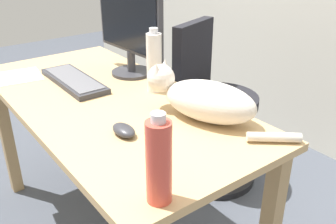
{
  "coord_description": "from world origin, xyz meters",
  "views": [
    {
      "loc": [
        1.33,
        -0.68,
        1.4
      ],
      "look_at": [
        0.37,
        0.05,
        0.82
      ],
      "focal_mm": 39.92,
      "sensor_mm": 36.0,
      "label": 1
    }
  ],
  "objects_px": {
    "office_chair": "(211,115)",
    "keyboard": "(74,80)",
    "water_bottle": "(159,162)",
    "spray_bottle": "(154,62)",
    "computer_mouse": "(124,130)",
    "cat": "(204,99)",
    "monitor": "(130,29)"
  },
  "relations": [
    {
      "from": "office_chair",
      "to": "cat",
      "type": "xyz_separation_m",
      "value": [
        0.5,
        -0.53,
        0.42
      ]
    },
    {
      "from": "office_chair",
      "to": "water_bottle",
      "type": "xyz_separation_m",
      "value": [
        0.79,
        -0.95,
        0.46
      ]
    },
    {
      "from": "water_bottle",
      "to": "spray_bottle",
      "type": "distance_m",
      "value": 0.76
    },
    {
      "from": "water_bottle",
      "to": "spray_bottle",
      "type": "bearing_deg",
      "value": 145.78
    },
    {
      "from": "computer_mouse",
      "to": "spray_bottle",
      "type": "height_order",
      "value": "spray_bottle"
    },
    {
      "from": "office_chair",
      "to": "keyboard",
      "type": "relative_size",
      "value": 2.18
    },
    {
      "from": "water_bottle",
      "to": "spray_bottle",
      "type": "relative_size",
      "value": 0.9
    },
    {
      "from": "monitor",
      "to": "computer_mouse",
      "type": "xyz_separation_m",
      "value": [
        0.52,
        -0.36,
        -0.21
      ]
    },
    {
      "from": "monitor",
      "to": "cat",
      "type": "xyz_separation_m",
      "value": [
        0.59,
        -0.05,
        -0.15
      ]
    },
    {
      "from": "cat",
      "to": "water_bottle",
      "type": "height_order",
      "value": "water_bottle"
    },
    {
      "from": "keyboard",
      "to": "spray_bottle",
      "type": "distance_m",
      "value": 0.41
    },
    {
      "from": "computer_mouse",
      "to": "spray_bottle",
      "type": "relative_size",
      "value": 0.39
    },
    {
      "from": "office_chair",
      "to": "cat",
      "type": "bearing_deg",
      "value": -46.71
    },
    {
      "from": "keyboard",
      "to": "cat",
      "type": "bearing_deg",
      "value": 20.26
    },
    {
      "from": "computer_mouse",
      "to": "water_bottle",
      "type": "xyz_separation_m",
      "value": [
        0.36,
        -0.11,
        0.1
      ]
    },
    {
      "from": "computer_mouse",
      "to": "spray_bottle",
      "type": "distance_m",
      "value": 0.43
    },
    {
      "from": "monitor",
      "to": "spray_bottle",
      "type": "bearing_deg",
      "value": -7.97
    },
    {
      "from": "office_chair",
      "to": "monitor",
      "type": "relative_size",
      "value": 1.99
    },
    {
      "from": "office_chair",
      "to": "spray_bottle",
      "type": "height_order",
      "value": "spray_bottle"
    },
    {
      "from": "cat",
      "to": "spray_bottle",
      "type": "distance_m",
      "value": 0.34
    },
    {
      "from": "cat",
      "to": "spray_bottle",
      "type": "xyz_separation_m",
      "value": [
        -0.34,
        0.01,
        0.05
      ]
    },
    {
      "from": "monitor",
      "to": "keyboard",
      "type": "bearing_deg",
      "value": -100.35
    },
    {
      "from": "keyboard",
      "to": "spray_bottle",
      "type": "bearing_deg",
      "value": 39.57
    },
    {
      "from": "office_chair",
      "to": "monitor",
      "type": "distance_m",
      "value": 0.75
    },
    {
      "from": "spray_bottle",
      "to": "cat",
      "type": "bearing_deg",
      "value": -2.13
    },
    {
      "from": "monitor",
      "to": "spray_bottle",
      "type": "height_order",
      "value": "monitor"
    },
    {
      "from": "office_chair",
      "to": "cat",
      "type": "height_order",
      "value": "same"
    },
    {
      "from": "monitor",
      "to": "cat",
      "type": "height_order",
      "value": "monitor"
    },
    {
      "from": "monitor",
      "to": "cat",
      "type": "distance_m",
      "value": 0.61
    },
    {
      "from": "keyboard",
      "to": "spray_bottle",
      "type": "xyz_separation_m",
      "value": [
        0.3,
        0.25,
        0.12
      ]
    },
    {
      "from": "office_chair",
      "to": "water_bottle",
      "type": "relative_size",
      "value": 3.77
    },
    {
      "from": "office_chair",
      "to": "water_bottle",
      "type": "distance_m",
      "value": 1.32
    }
  ]
}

